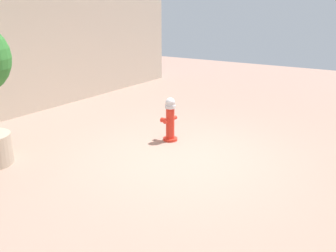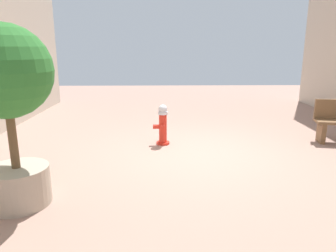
{
  "view_description": "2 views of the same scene",
  "coord_description": "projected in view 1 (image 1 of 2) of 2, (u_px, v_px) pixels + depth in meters",
  "views": [
    {
      "loc": [
        -3.01,
        5.13,
        2.55
      ],
      "look_at": [
        0.21,
        0.2,
        0.64
      ],
      "focal_mm": 39.08,
      "sensor_mm": 36.0,
      "label": 1
    },
    {
      "loc": [
        0.77,
        5.94,
        2.07
      ],
      "look_at": [
        0.64,
        0.3,
        0.66
      ],
      "focal_mm": 33.5,
      "sensor_mm": 36.0,
      "label": 2
    }
  ],
  "objects": [
    {
      "name": "ground_plane",
      "position": [
        184.0,
        159.0,
        6.44
      ],
      "size": [
        23.4,
        23.4,
        0.0
      ],
      "primitive_type": "plane",
      "color": "#9E7A6B"
    },
    {
      "name": "fire_hydrant",
      "position": [
        170.0,
        119.0,
        7.24
      ],
      "size": [
        0.36,
        0.39,
        0.88
      ],
      "color": "red",
      "rests_on": "ground_plane"
    }
  ]
}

